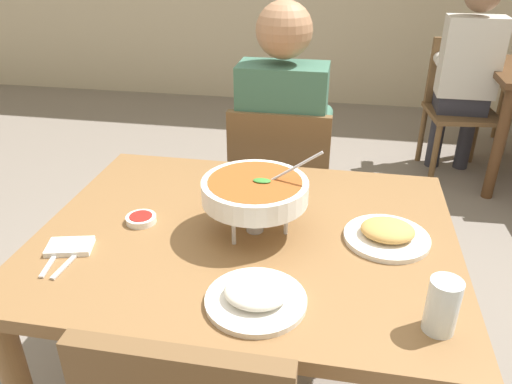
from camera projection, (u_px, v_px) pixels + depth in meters
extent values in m
cube|color=brown|center=(247.00, 237.00, 1.46)|extent=(1.20, 0.93, 0.04)
cylinder|color=brown|center=(140.00, 248.00, 2.08)|extent=(0.07, 0.07, 0.72)
cylinder|color=brown|center=(406.00, 277.00, 1.90)|extent=(0.07, 0.07, 0.72)
cube|color=brown|center=(283.00, 195.00, 2.34)|extent=(0.44, 0.44, 0.03)
cube|color=brown|center=(278.00, 166.00, 2.05)|extent=(0.42, 0.04, 0.45)
cylinder|color=brown|center=(323.00, 219.00, 2.58)|extent=(0.04, 0.04, 0.42)
cylinder|color=brown|center=(251.00, 213.00, 2.64)|extent=(0.04, 0.04, 0.42)
cylinder|color=brown|center=(318.00, 262.00, 2.25)|extent=(0.04, 0.04, 0.42)
cylinder|color=brown|center=(235.00, 253.00, 2.31)|extent=(0.04, 0.04, 0.42)
cylinder|color=#2D2D38|center=(302.00, 232.00, 2.44)|extent=(0.10, 0.10, 0.45)
cylinder|color=#2D2D38|center=(262.00, 228.00, 2.47)|extent=(0.10, 0.10, 0.45)
cube|color=#2D2D38|center=(283.00, 182.00, 2.29)|extent=(0.32, 0.32, 0.12)
cube|color=#3D6B56|center=(282.00, 124.00, 2.07)|extent=(0.36, 0.20, 0.50)
sphere|color=#A57756|center=(284.00, 30.00, 1.89)|extent=(0.22, 0.22, 0.22)
cylinder|color=#3D6B56|center=(323.00, 122.00, 2.24)|extent=(0.08, 0.28, 0.08)
cylinder|color=#3D6B56|center=(253.00, 118.00, 2.29)|extent=(0.08, 0.28, 0.08)
cylinder|color=silver|center=(286.00, 218.00, 1.41)|extent=(0.01, 0.01, 0.10)
cylinder|color=silver|center=(245.00, 201.00, 1.50)|extent=(0.01, 0.01, 0.10)
cylinder|color=silver|center=(234.00, 228.00, 1.37)|extent=(0.01, 0.01, 0.10)
torus|color=silver|center=(255.00, 200.00, 1.40)|extent=(0.21, 0.21, 0.01)
cylinder|color=#B2B2B7|center=(255.00, 225.00, 1.44)|extent=(0.05, 0.05, 0.04)
cone|color=orange|center=(255.00, 216.00, 1.43)|extent=(0.02, 0.02, 0.04)
cylinder|color=white|center=(255.00, 191.00, 1.39)|extent=(0.30, 0.30, 0.06)
cylinder|color=#994C1E|center=(255.00, 183.00, 1.38)|extent=(0.26, 0.26, 0.01)
ellipsoid|color=#388433|center=(262.00, 181.00, 1.37)|extent=(0.05, 0.03, 0.01)
cylinder|color=silver|center=(288.00, 171.00, 1.37)|extent=(0.18, 0.01, 0.13)
cylinder|color=white|center=(256.00, 300.00, 1.16)|extent=(0.24, 0.24, 0.01)
ellipsoid|color=white|center=(256.00, 292.00, 1.15)|extent=(0.15, 0.13, 0.04)
cylinder|color=white|center=(387.00, 238.00, 1.40)|extent=(0.24, 0.24, 0.01)
ellipsoid|color=tan|center=(388.00, 230.00, 1.39)|extent=(0.15, 0.13, 0.04)
cylinder|color=white|center=(141.00, 219.00, 1.49)|extent=(0.09, 0.09, 0.02)
cylinder|color=maroon|center=(141.00, 217.00, 1.48)|extent=(0.07, 0.07, 0.01)
cube|color=white|center=(70.00, 247.00, 1.36)|extent=(0.14, 0.11, 0.02)
cube|color=silver|center=(54.00, 258.00, 1.32)|extent=(0.04, 0.17, 0.01)
cube|color=silver|center=(71.00, 260.00, 1.32)|extent=(0.02, 0.17, 0.01)
cylinder|color=silver|center=(442.00, 306.00, 1.06)|extent=(0.07, 0.07, 0.13)
cylinder|color=gold|center=(441.00, 313.00, 1.07)|extent=(0.06, 0.06, 0.08)
cylinder|color=#51331C|center=(499.00, 145.00, 3.07)|extent=(0.07, 0.07, 0.72)
cylinder|color=#51331C|center=(476.00, 111.00, 3.66)|extent=(0.07, 0.07, 0.72)
cube|color=brown|center=(462.00, 114.00, 3.37)|extent=(0.49, 0.49, 0.03)
cube|color=brown|center=(460.00, 71.00, 3.44)|extent=(0.42, 0.09, 0.45)
cylinder|color=brown|center=(435.00, 155.00, 3.32)|extent=(0.04, 0.04, 0.42)
cylinder|color=brown|center=(493.00, 156.00, 3.30)|extent=(0.04, 0.04, 0.42)
cylinder|color=brown|center=(422.00, 134.00, 3.66)|extent=(0.04, 0.04, 0.42)
cylinder|color=brown|center=(475.00, 135.00, 3.64)|extent=(0.04, 0.04, 0.42)
cylinder|color=brown|center=(498.00, 113.00, 4.08)|extent=(0.04, 0.04, 0.42)
cylinder|color=brown|center=(507.00, 129.00, 3.75)|extent=(0.04, 0.04, 0.42)
cylinder|color=#2D2D38|center=(465.00, 138.00, 3.54)|extent=(0.10, 0.10, 0.45)
cylinder|color=#2D2D38|center=(436.00, 137.00, 3.57)|extent=(0.10, 0.10, 0.45)
cube|color=#2D2D38|center=(459.00, 100.00, 3.39)|extent=(0.32, 0.32, 0.12)
cube|color=beige|center=(471.00, 57.00, 3.17)|extent=(0.36, 0.20, 0.50)
cylinder|color=beige|center=(488.00, 59.00, 3.34)|extent=(0.08, 0.28, 0.08)
cylinder|color=beige|center=(439.00, 57.00, 3.40)|extent=(0.08, 0.28, 0.08)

